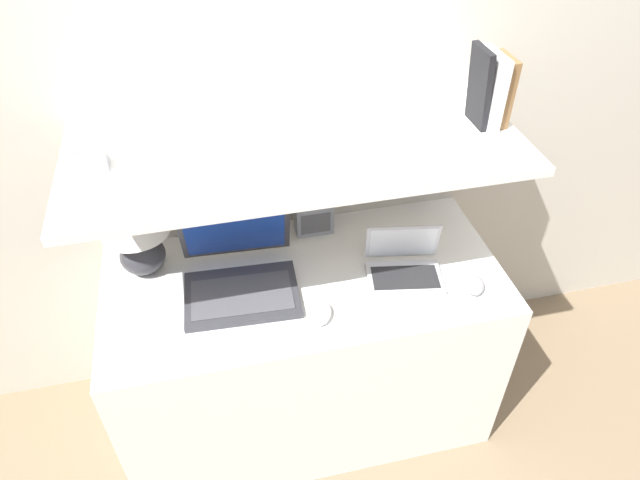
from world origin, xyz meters
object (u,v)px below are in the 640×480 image
at_px(second_mouse, 475,285).
at_px(book_brown, 501,90).
at_px(router_box, 314,217).
at_px(shelf_gadget, 93,157).
at_px(laptop_small, 404,266).
at_px(book_white, 490,89).
at_px(laptop_large, 240,273).
at_px(book_black, 480,87).
at_px(table_lamp, 136,229).
at_px(computer_mouse, 322,314).

distance_m(second_mouse, book_brown, 0.64).
height_order(router_box, shelf_gadget, shelf_gadget).
bearing_deg(laptop_small, book_white, 26.50).
xyz_separation_m(laptop_large, second_mouse, (0.77, -0.20, -0.04)).
xyz_separation_m(book_brown, book_white, (-0.04, -0.00, 0.01)).
relative_size(laptop_small, book_white, 1.26).
relative_size(book_black, shelf_gadget, 3.17).
bearing_deg(book_black, book_brown, 0.00).
height_order(second_mouse, book_brown, book_brown).
relative_size(table_lamp, computer_mouse, 2.57).
relative_size(computer_mouse, shelf_gadget, 1.48).
bearing_deg(shelf_gadget, book_black, 0.00).
height_order(computer_mouse, router_box, router_box).
distance_m(second_mouse, router_box, 0.63).
bearing_deg(book_brown, table_lamp, 175.19).
height_order(book_white, shelf_gadget, book_white).
xyz_separation_m(laptop_large, computer_mouse, (0.23, -0.21, -0.04)).
bearing_deg(book_white, laptop_small, -153.50).
bearing_deg(computer_mouse, router_box, 80.67).
bearing_deg(book_black, laptop_large, -175.75).
bearing_deg(table_lamp, laptop_small, -14.97).
bearing_deg(shelf_gadget, router_box, 14.62).
bearing_deg(table_lamp, computer_mouse, -33.54).
xyz_separation_m(laptop_large, laptop_small, (0.56, -0.07, -0.02)).
xyz_separation_m(laptop_small, book_brown, (0.31, 0.13, 0.56)).
relative_size(table_lamp, book_white, 1.31).
bearing_deg(book_white, book_black, 180.00).
relative_size(table_lamp, book_brown, 1.39).
distance_m(book_white, book_black, 0.04).
relative_size(table_lamp, laptop_small, 1.04).
bearing_deg(book_brown, router_box, 162.70).
distance_m(laptop_large, shelf_gadget, 0.59).
bearing_deg(computer_mouse, book_white, 24.21).
bearing_deg(book_white, book_brown, 0.00).
bearing_deg(book_white, laptop_large, -175.93).
height_order(laptop_small, book_white, book_white).
bearing_deg(book_brown, laptop_large, -176.12).
bearing_deg(book_white, shelf_gadget, 180.00).
relative_size(laptop_large, book_white, 1.73).
bearing_deg(book_white, second_mouse, -102.22).
xyz_separation_m(router_box, shelf_gadget, (-0.67, -0.17, 0.46)).
relative_size(router_box, book_black, 0.56).
height_order(laptop_large, book_brown, book_brown).
distance_m(computer_mouse, book_brown, 0.89).
bearing_deg(book_black, book_white, -0.00).
height_order(laptop_small, shelf_gadget, shelf_gadget).
height_order(computer_mouse, book_brown, book_brown).
relative_size(laptop_large, computer_mouse, 3.41).
bearing_deg(computer_mouse, laptop_large, 138.66).
relative_size(table_lamp, second_mouse, 2.68).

